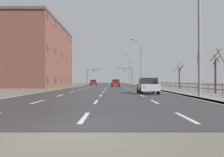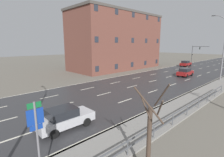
# 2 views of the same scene
# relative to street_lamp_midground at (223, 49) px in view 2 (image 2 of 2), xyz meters

# --- Properties ---
(ground_plane) EXTENTS (160.00, 160.00, 0.12)m
(ground_plane) POSITION_rel_street_lamp_midground_xyz_m (-7.45, 5.09, -5.34)
(ground_plane) COLOR #666056
(road_asphalt_strip) EXTENTS (14.00, 120.00, 0.03)m
(road_asphalt_strip) POSITION_rel_street_lamp_midground_xyz_m (-7.45, 17.09, -5.26)
(road_asphalt_strip) COLOR #303033
(road_asphalt_strip) RESTS_ON ground
(guardrail) EXTENTS (0.07, 28.04, 1.00)m
(guardrail) POSITION_rel_street_lamp_midground_xyz_m (2.40, -22.33, -4.57)
(guardrail) COLOR #515459
(guardrail) RESTS_ON ground
(street_lamp_midground) EXTENTS (2.46, 0.24, 10.77)m
(street_lamp_midground) POSITION_rel_street_lamp_midground_xyz_m (0.00, 0.00, 0.00)
(street_lamp_midground) COLOR slate
(street_lamp_midground) RESTS_ON ground
(highway_sign) EXTENTS (0.09, 0.68, 3.79)m
(highway_sign) POSITION_rel_street_lamp_midground_xyz_m (0.94, -30.23, -2.85)
(highway_sign) COLOR slate
(highway_sign) RESTS_ON ground
(traffic_signal_left) EXTENTS (5.25, 0.36, 5.57)m
(traffic_signal_left) POSITION_rel_street_lamp_midground_xyz_m (-14.34, 27.11, -1.56)
(traffic_signal_left) COLOR #38383A
(traffic_signal_left) RESTS_ON ground
(car_near_left) EXTENTS (1.91, 4.14, 1.57)m
(car_near_left) POSITION_rel_street_lamp_midground_xyz_m (-12.03, 14.74, -4.47)
(car_near_left) COLOR maroon
(car_near_left) RESTS_ON ground
(car_distant) EXTENTS (1.88, 4.12, 1.57)m
(car_distant) POSITION_rel_street_lamp_midground_xyz_m (-2.91, -27.01, -4.47)
(car_distant) COLOR #B7B7BC
(car_distant) RESTS_ON ground
(car_far_left) EXTENTS (1.96, 4.16, 1.57)m
(car_far_left) POSITION_rel_street_lamp_midground_xyz_m (-5.68, -0.26, -4.47)
(car_far_left) COLOR maroon
(car_far_left) RESTS_ON ground
(brick_building) EXTENTS (10.40, 23.78, 13.53)m
(brick_building) POSITION_rel_street_lamp_midground_xyz_m (-22.57, -1.91, 1.50)
(brick_building) COLOR brown
(brick_building) RESTS_ON ground
(bare_tree_near) EXTENTS (1.16, 1.54, 4.58)m
(bare_tree_near) POSITION_rel_street_lamp_midground_xyz_m (4.09, -26.69, -3.21)
(bare_tree_near) COLOR #423328
(bare_tree_near) RESTS_ON ground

